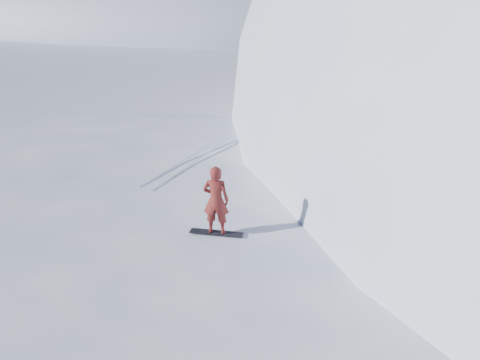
{
  "coord_description": "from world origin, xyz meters",
  "views": [
    {
      "loc": [
        10.78,
        -7.35,
        8.75
      ],
      "look_at": [
        3.35,
        2.87,
        3.5
      ],
      "focal_mm": 40.0,
      "sensor_mm": 36.0,
      "label": 1
    }
  ],
  "objects": [
    {
      "name": "near_ridge",
      "position": [
        1.0,
        3.0,
        0.0
      ],
      "size": [
        36.0,
        28.0,
        4.8
      ],
      "primitive_type": "ellipsoid",
      "color": "white",
      "rests_on": "ground"
    },
    {
      "name": "ground",
      "position": [
        0.0,
        0.0,
        0.0
      ],
      "size": [
        400.0,
        400.0,
        0.0
      ],
      "primitive_type": "plane",
      "color": "white",
      "rests_on": "ground"
    },
    {
      "name": "snowboard",
      "position": [
        3.35,
        1.87,
        2.41
      ],
      "size": [
        1.32,
        0.81,
        0.02
      ],
      "primitive_type": "cube",
      "rotation": [
        0.0,
        0.0,
        0.45
      ],
      "color": "black",
      "rests_on": "near_ridge"
    },
    {
      "name": "board_tracks",
      "position": [
        -0.64,
        5.73,
        2.42
      ],
      "size": [
        1.57,
        5.93,
        0.04
      ],
      "color": "silver",
      "rests_on": "ground"
    },
    {
      "name": "far_ridge_c",
      "position": [
        -40.0,
        110.0,
        0.0
      ],
      "size": [
        140.0,
        90.0,
        36.0
      ],
      "primitive_type": "ellipsoid",
      "color": "white",
      "rests_on": "ground"
    },
    {
      "name": "far_ridge_a",
      "position": [
        -70.0,
        60.0,
        0.0
      ],
      "size": [
        120.0,
        70.0,
        28.0
      ],
      "primitive_type": "ellipsoid",
      "color": "white",
      "rests_on": "ground"
    },
    {
      "name": "snowboarder",
      "position": [
        3.35,
        1.87,
        3.3
      ],
      "size": [
        0.76,
        0.66,
        1.76
      ],
      "primitive_type": "imported",
      "rotation": [
        0.0,
        0.0,
        3.59
      ],
      "color": "maroon",
      "rests_on": "snowboard"
    },
    {
      "name": "wind_bumps",
      "position": [
        -0.56,
        2.12,
        0.0
      ],
      "size": [
        16.0,
        14.4,
        1.0
      ],
      "color": "white",
      "rests_on": "ground"
    },
    {
      "name": "vapor_plume",
      "position": [
        -60.88,
        47.09,
        0.0
      ],
      "size": [
        9.58,
        7.67,
        6.71
      ],
      "primitive_type": "ellipsoid",
      "color": "white",
      "rests_on": "ground"
    }
  ]
}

